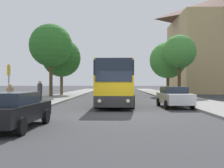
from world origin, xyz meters
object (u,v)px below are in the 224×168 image
object	(u,v)px
bus_front	(115,83)
tree_left_far	(62,58)
bus_rear	(116,83)
parked_car_right_near	(174,97)
bus_middle	(115,82)
pedestrian_waiting_far	(10,99)
bus_stop_sign	(9,82)
tree_right_near	(179,52)
tree_right_mid	(168,60)
parked_car_left_curb	(11,109)
pedestrian_walking_back	(40,92)
tree_left_near	(51,45)

from	to	relation	value
bus_front	tree_left_far	world-z (taller)	tree_left_far
tree_left_far	bus_rear	bearing A→B (deg)	60.99
parked_car_right_near	bus_middle	bearing A→B (deg)	-78.28
bus_rear	pedestrian_waiting_far	xyz separation A→B (m)	(-5.39, -36.35, -0.82)
bus_front	parked_car_right_near	distance (m)	5.08
bus_stop_sign	bus_front	bearing A→B (deg)	47.72
bus_stop_sign	tree_right_near	distance (m)	22.70
tree_right_near	tree_right_mid	size ratio (longest dim) A/B	1.05
parked_car_right_near	parked_car_left_curb	bearing A→B (deg)	45.44
parked_car_left_curb	tree_left_far	xyz separation A→B (m)	(-3.61, 26.11, 4.51)
tree_left_far	tree_right_near	bearing A→B (deg)	-13.52
bus_front	tree_left_far	size ratio (longest dim) A/B	1.48
parked_car_left_curb	bus_middle	bearing A→B (deg)	84.09
tree_right_mid	pedestrian_waiting_far	bearing A→B (deg)	-119.09
pedestrian_waiting_far	bus_stop_sign	bearing A→B (deg)	18.80
bus_stop_sign	pedestrian_waiting_far	distance (m)	1.87
pedestrian_walking_back	tree_left_far	bearing A→B (deg)	126.50
bus_stop_sign	tree_left_far	bearing A→B (deg)	93.96
pedestrian_waiting_far	tree_left_far	distance (m)	23.24
bus_middle	tree_left_far	distance (m)	8.22
bus_middle	tree_right_mid	xyz separation A→B (m)	(7.16, -0.80, 3.02)
tree_right_near	tree_left_far	bearing A→B (deg)	166.48
tree_left_far	tree_right_mid	xyz separation A→B (m)	(14.63, -0.33, -0.38)
tree_right_mid	tree_right_near	bearing A→B (deg)	-77.44
parked_car_left_curb	pedestrian_waiting_far	bearing A→B (deg)	115.54
parked_car_right_near	tree_left_near	size ratio (longest dim) A/B	0.51
bus_front	bus_stop_sign	xyz separation A→B (m)	(-6.08, -6.69, 0.04)
parked_car_right_near	tree_left_far	xyz separation A→B (m)	(-11.82, 17.11, 4.47)
parked_car_right_near	tree_left_far	bearing A→B (deg)	-57.55
parked_car_right_near	tree_right_mid	distance (m)	17.50
tree_right_near	bus_rear	bearing A→B (deg)	114.33
bus_rear	parked_car_right_near	xyz separation A→B (m)	(4.27, -30.73, -0.99)
bus_front	parked_car_left_curb	distance (m)	12.27
bus_front	bus_rear	distance (m)	28.15
bus_rear	tree_right_mid	xyz separation A→B (m)	(7.08, -13.94, 3.11)
pedestrian_waiting_far	tree_right_mid	world-z (taller)	tree_right_mid
bus_rear	tree_right_mid	bearing A→B (deg)	-60.99
bus_front	pedestrian_walking_back	size ratio (longest dim) A/B	6.35
parked_car_left_curb	parked_car_right_near	distance (m)	12.19
tree_left_far	parked_car_right_near	bearing A→B (deg)	-55.36
tree_right_near	tree_right_mid	bearing A→B (deg)	102.56
bus_rear	tree_right_near	bearing A→B (deg)	-63.57
parked_car_left_curb	tree_left_far	bearing A→B (deg)	100.22
tree_left_near	tree_left_far	world-z (taller)	tree_left_near
bus_front	pedestrian_walking_back	world-z (taller)	bus_front
parked_car_right_near	tree_right_near	bearing A→B (deg)	-107.02
parked_car_left_curb	tree_left_far	size ratio (longest dim) A/B	0.56
bus_front	tree_left_near	size ratio (longest dim) A/B	1.32
bus_middle	bus_stop_sign	size ratio (longest dim) A/B	4.29
tree_right_mid	parked_car_right_near	bearing A→B (deg)	-99.49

